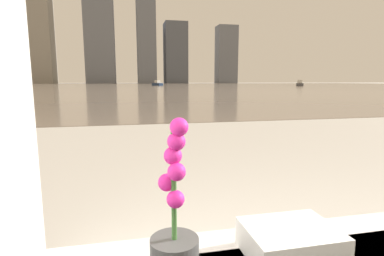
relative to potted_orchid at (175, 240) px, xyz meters
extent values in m
cylinder|color=#38662D|center=(0.00, 0.00, 0.13)|extent=(0.01, 0.01, 0.26)
sphere|color=#DB238E|center=(0.01, -0.01, 0.26)|extent=(0.04, 0.04, 0.04)
sphere|color=#DB238E|center=(0.01, 0.00, 0.23)|extent=(0.04, 0.04, 0.04)
sphere|color=#DB238E|center=(0.00, 0.00, 0.20)|extent=(0.04, 0.04, 0.04)
sphere|color=#DB238E|center=(0.00, -0.01, 0.17)|extent=(0.04, 0.04, 0.04)
sphere|color=#DB238E|center=(-0.01, 0.02, 0.13)|extent=(0.04, 0.04, 0.04)
sphere|color=#DB238E|center=(0.00, 0.00, 0.10)|extent=(0.04, 0.04, 0.04)
cube|color=white|center=(0.33, 0.05, -0.09)|extent=(0.25, 0.19, 0.04)
cube|color=white|center=(0.33, 0.05, -0.05)|extent=(0.25, 0.19, 0.04)
cube|color=gray|center=(0.54, 61.19, -0.62)|extent=(180.00, 110.00, 0.01)
cube|color=#4C4C51|center=(32.65, 51.95, -0.34)|extent=(2.35, 3.25, 0.54)
cube|color=silver|center=(32.65, 51.95, 0.24)|extent=(1.22, 1.39, 0.62)
cube|color=navy|center=(6.30, 63.02, -0.36)|extent=(2.19, 3.08, 0.51)
cube|color=silver|center=(6.30, 63.02, 0.19)|extent=(1.14, 1.31, 0.59)
cube|color=maroon|center=(-16.63, 48.37, -0.20)|extent=(3.07, 5.01, 0.83)
cube|color=#B2A893|center=(-16.63, 48.37, 0.69)|extent=(1.69, 2.06, 0.95)
cube|color=slate|center=(-8.99, 117.19, 17.22)|extent=(10.31, 10.06, 35.68)
cube|color=slate|center=(7.77, 117.19, 17.90)|extent=(6.73, 10.75, 37.04)
cube|color=#4C515B|center=(18.95, 117.19, 10.86)|extent=(8.44, 8.98, 22.96)
cube|color=slate|center=(39.68, 117.19, 10.67)|extent=(7.90, 6.29, 22.59)
camera|label=1|loc=(-0.10, -0.64, 0.36)|focal=28.00mm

